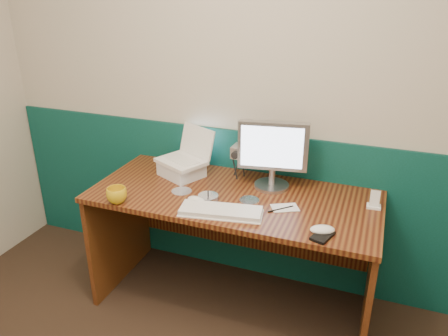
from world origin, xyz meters
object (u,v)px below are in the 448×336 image
at_px(monitor, 273,156).
at_px(mug, 117,195).
at_px(desk, 233,251).
at_px(camcorder, 239,162).
at_px(keyboard, 221,212).
at_px(laptop, 180,145).

relative_size(monitor, mug, 3.55).
bearing_deg(desk, camcorder, 102.32).
distance_m(keyboard, mug, 0.57).
bearing_deg(desk, monitor, 44.40).
distance_m(laptop, mug, 0.49).
relative_size(keyboard, camcorder, 2.15).
relative_size(monitor, keyboard, 0.93).
bearing_deg(camcorder, keyboard, -81.10).
bearing_deg(camcorder, desk, -76.66).
relative_size(mug, camcorder, 0.56).
bearing_deg(camcorder, monitor, -15.30).
xyz_separation_m(monitor, keyboard, (-0.16, -0.40, -0.18)).
bearing_deg(keyboard, desk, 83.42).
bearing_deg(desk, laptop, 161.38).
height_order(desk, monitor, monitor).
bearing_deg(keyboard, camcorder, 88.05).
distance_m(keyboard, camcorder, 0.48).
height_order(laptop, monitor, monitor).
distance_m(laptop, camcorder, 0.36).
xyz_separation_m(laptop, mug, (-0.17, -0.44, -0.15)).
height_order(laptop, camcorder, laptop).
relative_size(desk, monitor, 4.13).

